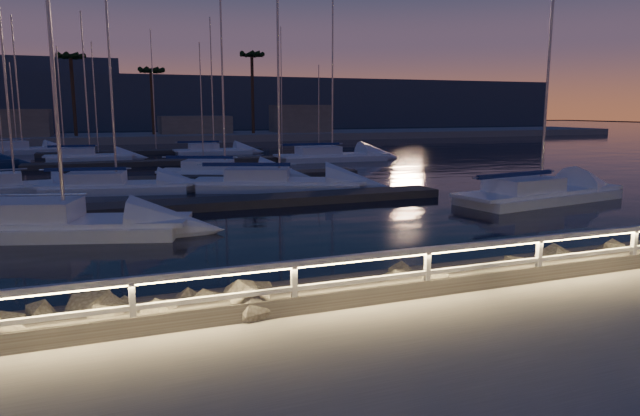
# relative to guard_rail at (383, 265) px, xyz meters

# --- Properties ---
(ground) EXTENTS (400.00, 400.00, 0.00)m
(ground) POSITION_rel_guard_rail_xyz_m (0.07, 0.00, -0.77)
(ground) COLOR #9B968C
(ground) RESTS_ON ground
(harbor_water) EXTENTS (400.00, 440.00, 0.60)m
(harbor_water) POSITION_rel_guard_rail_xyz_m (0.07, 31.22, -1.74)
(harbor_water) COLOR black
(harbor_water) RESTS_ON ground
(guard_rail) EXTENTS (44.11, 0.12, 1.06)m
(guard_rail) POSITION_rel_guard_rail_xyz_m (0.00, 0.00, 0.00)
(guard_rail) COLOR white
(guard_rail) RESTS_ON ground
(floating_docks) EXTENTS (22.00, 36.00, 0.40)m
(floating_docks) POSITION_rel_guard_rail_xyz_m (0.07, 32.50, -1.17)
(floating_docks) COLOR #544B45
(floating_docks) RESTS_ON ground
(far_shore) EXTENTS (160.00, 14.00, 5.20)m
(far_shore) POSITION_rel_guard_rail_xyz_m (-0.06, 74.05, -0.48)
(far_shore) COLOR #9B968C
(far_shore) RESTS_ON ground
(palm_left) EXTENTS (3.00, 3.00, 11.20)m
(palm_left) POSITION_rel_guard_rail_xyz_m (-7.93, 72.00, 9.36)
(palm_left) COLOR #4D3624
(palm_left) RESTS_ON ground
(palm_center) EXTENTS (3.00, 3.00, 9.70)m
(palm_center) POSITION_rel_guard_rail_xyz_m (2.07, 73.00, 8.01)
(palm_center) COLOR #4D3624
(palm_center) RESTS_ON ground
(palm_right) EXTENTS (3.00, 3.00, 12.20)m
(palm_right) POSITION_rel_guard_rail_xyz_m (16.07, 72.00, 10.26)
(palm_right) COLOR #4D3624
(palm_right) RESTS_ON ground
(distant_hills) EXTENTS (230.00, 37.50, 18.00)m
(distant_hills) POSITION_rel_guard_rail_xyz_m (-22.06, 133.69, 3.96)
(distant_hills) COLOR #384356
(distant_hills) RESTS_ON ground
(sailboat_a) EXTENTS (7.00, 2.89, 11.64)m
(sailboat_a) POSITION_rel_guard_rail_xyz_m (-9.86, 24.55, -0.95)
(sailboat_a) COLOR white
(sailboat_a) RESTS_ON ground
(sailboat_b) EXTENTS (9.04, 4.91, 14.86)m
(sailboat_b) POSITION_rel_guard_rail_xyz_m (-6.84, 12.07, -0.90)
(sailboat_b) COLOR white
(sailboat_b) RESTS_ON ground
(sailboat_c) EXTENTS (8.84, 5.61, 14.62)m
(sailboat_c) POSITION_rel_guard_rail_xyz_m (2.16, 27.08, -0.93)
(sailboat_c) COLOR white
(sailboat_c) RESTS_ON ground
(sailboat_d) EXTENTS (9.97, 4.36, 16.32)m
(sailboat_d) POSITION_rel_guard_rail_xyz_m (14.74, 11.96, -0.91)
(sailboat_d) COLOR white
(sailboat_d) RESTS_ON ground
(sailboat_g) EXTENTS (8.43, 3.96, 13.81)m
(sailboat_g) POSITION_rel_guard_rail_xyz_m (-4.71, 22.73, -0.94)
(sailboat_g) COLOR white
(sailboat_g) RESTS_ON ground
(sailboat_h) EXTENTS (9.90, 6.09, 16.26)m
(sailboat_h) POSITION_rel_guard_rail_xyz_m (3.88, 20.62, -0.92)
(sailboat_h) COLOR white
(sailboat_h) RESTS_ON ground
(sailboat_k) EXTENTS (7.97, 2.53, 13.43)m
(sailboat_k) POSITION_rel_guard_rail_xyz_m (5.31, 47.29, -0.95)
(sailboat_k) COLOR white
(sailboat_k) RESTS_ON ground
(sailboat_l) EXTENTS (10.17, 3.30, 17.04)m
(sailboat_l) POSITION_rel_guard_rail_xyz_m (13.59, 36.31, -0.90)
(sailboat_l) COLOR white
(sailboat_l) RESTS_ON ground
(sailboat_m) EXTENTS (8.29, 4.88, 13.74)m
(sailboat_m) POSITION_rel_guard_rail_xyz_m (-12.70, 54.92, -0.90)
(sailboat_m) COLOR white
(sailboat_m) RESTS_ON ground
(sailboat_n) EXTENTS (7.63, 2.64, 12.81)m
(sailboat_n) POSITION_rel_guard_rail_xyz_m (-6.23, 44.19, -0.94)
(sailboat_n) COLOR white
(sailboat_n) RESTS_ON ground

